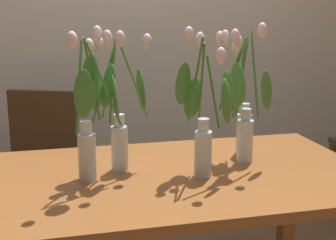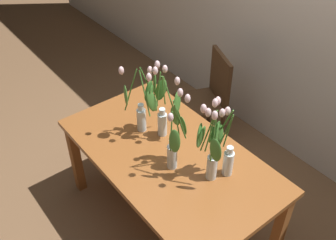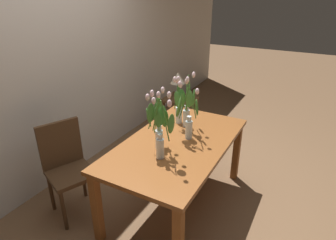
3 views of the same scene
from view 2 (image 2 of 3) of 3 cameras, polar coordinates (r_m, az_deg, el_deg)
name	(u,v)px [view 2 (image 2 of 3)]	position (r m, az deg, el deg)	size (l,w,h in m)	color
ground_plane	(169,219)	(3.25, 0.09, -14.29)	(18.00, 18.00, 0.00)	brown
room_wall_rear	(317,15)	(3.33, 20.95, 14.20)	(9.00, 0.10, 2.70)	beige
dining_table	(169,162)	(2.76, 0.10, -6.19)	(1.60, 0.90, 0.74)	brown
tulip_vase_0	(175,142)	(2.47, 0.98, -3.24)	(0.22, 0.21, 0.57)	silver
tulip_vase_1	(223,146)	(2.44, 8.06, -3.79)	(0.18, 0.15, 0.55)	silver
tulip_vase_2	(161,107)	(2.71, -1.00, 1.88)	(0.27, 0.20, 0.56)	silver
tulip_vase_3	(210,154)	(2.39, 6.12, -4.91)	(0.21, 0.15, 0.58)	silver
tulip_vase_4	(142,107)	(2.74, -3.81, 1.95)	(0.21, 0.27, 0.57)	silver
dining_chair	(209,95)	(3.62, 5.96, 3.61)	(0.52, 0.52, 0.93)	#4C331E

